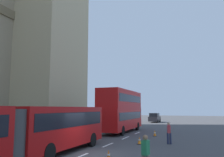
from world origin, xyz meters
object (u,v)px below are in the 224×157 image
at_px(sedan_lead, 155,118).
at_px(traffic_cone_west, 109,156).
at_px(traffic_cone_middle, 139,141).
at_px(articulated_bus, 0,131).
at_px(traffic_cone_east, 155,133).
at_px(pedestrian_by_kerb, 169,132).
at_px(pedestrian_near_cones, 146,154).
at_px(double_decker_bus, 121,109).

relative_size(sedan_lead, traffic_cone_west, 7.59).
bearing_deg(traffic_cone_middle, traffic_cone_west, 178.33).
bearing_deg(articulated_bus, traffic_cone_east, -15.76).
bearing_deg(pedestrian_by_kerb, traffic_cone_east, 22.35).
distance_m(pedestrian_near_cones, pedestrian_by_kerb, 9.25).
distance_m(articulated_bus, traffic_cone_east, 16.23).
distance_m(articulated_bus, pedestrian_near_cones, 6.69).
relative_size(traffic_cone_west, pedestrian_near_cones, 0.34).
distance_m(double_decker_bus, sedan_lead, 20.89).
relative_size(sedan_lead, traffic_cone_middle, 7.59).
height_order(articulated_bus, traffic_cone_east, articulated_bus).
bearing_deg(pedestrian_near_cones, sedan_lead, 9.35).
relative_size(traffic_cone_west, pedestrian_by_kerb, 0.34).
bearing_deg(sedan_lead, double_decker_bus, 179.15).
height_order(sedan_lead, traffic_cone_middle, sedan_lead).
height_order(traffic_cone_east, pedestrian_near_cones, pedestrian_near_cones).
relative_size(double_decker_bus, traffic_cone_east, 17.29).
distance_m(double_decker_bus, traffic_cone_west, 15.26).
xyz_separation_m(double_decker_bus, traffic_cone_west, (-14.53, -3.99, -2.43)).
xyz_separation_m(sedan_lead, traffic_cone_east, (-23.35, -4.08, -0.63)).
bearing_deg(traffic_cone_middle, pedestrian_near_cones, -164.66).
distance_m(traffic_cone_west, traffic_cone_east, 12.00).
bearing_deg(traffic_cone_east, pedestrian_near_cones, -171.60).
xyz_separation_m(sedan_lead, traffic_cone_middle, (-29.06, -3.87, -0.63)).
height_order(traffic_cone_east, pedestrian_by_kerb, pedestrian_by_kerb).
distance_m(traffic_cone_east, pedestrian_near_cones, 14.23).
bearing_deg(pedestrian_by_kerb, articulated_bus, 149.36).
xyz_separation_m(traffic_cone_west, pedestrian_by_kerb, (7.18, -2.38, 0.63)).
xyz_separation_m(articulated_bus, double_decker_bus, (18.10, 0.00, 0.96)).
bearing_deg(traffic_cone_middle, pedestrian_by_kerb, -67.67).
bearing_deg(traffic_cone_west, pedestrian_near_cones, -129.95).
distance_m(traffic_cone_middle, pedestrian_by_kerb, 2.45).
bearing_deg(traffic_cone_middle, articulated_bus, 157.03).
distance_m(double_decker_bus, pedestrian_near_cones, 17.91).
bearing_deg(traffic_cone_west, articulated_bus, 131.80).
bearing_deg(traffic_cone_west, sedan_lead, 5.95).
height_order(traffic_cone_middle, pedestrian_near_cones, pedestrian_near_cones).
relative_size(articulated_bus, double_decker_bus, 1.82).
relative_size(articulated_bus, pedestrian_near_cones, 10.78).
xyz_separation_m(double_decker_bus, pedestrian_near_cones, (-16.60, -6.47, -1.80)).
xyz_separation_m(traffic_cone_middle, pedestrian_near_cones, (-8.35, -2.29, 0.63)).
bearing_deg(double_decker_bus, articulated_bus, -179.99).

